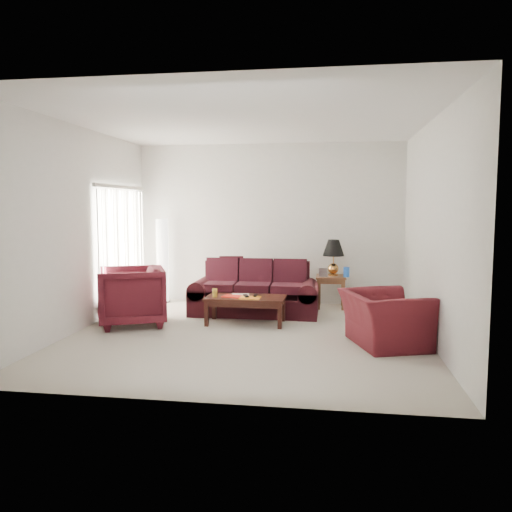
{
  "coord_description": "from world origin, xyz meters",
  "views": [
    {
      "loc": [
        1.15,
        -6.88,
        1.83
      ],
      "look_at": [
        0.0,
        0.85,
        1.05
      ],
      "focal_mm": 35.0,
      "sensor_mm": 36.0,
      "label": 1
    }
  ],
  "objects_px": {
    "armchair_right": "(384,319)",
    "end_table": "(331,292)",
    "sofa": "(254,289)",
    "floor_lamp": "(162,260)",
    "armchair_left": "(131,296)",
    "coffee_table": "(246,310)"
  },
  "relations": [
    {
      "from": "coffee_table",
      "to": "sofa",
      "type": "bearing_deg",
      "value": 88.81
    },
    {
      "from": "sofa",
      "to": "coffee_table",
      "type": "relative_size",
      "value": 1.75
    },
    {
      "from": "end_table",
      "to": "coffee_table",
      "type": "relative_size",
      "value": 0.47
    },
    {
      "from": "end_table",
      "to": "armchair_right",
      "type": "relative_size",
      "value": 0.53
    },
    {
      "from": "sofa",
      "to": "end_table",
      "type": "distance_m",
      "value": 1.51
    },
    {
      "from": "end_table",
      "to": "armchair_left",
      "type": "height_order",
      "value": "armchair_left"
    },
    {
      "from": "end_table",
      "to": "armchair_left",
      "type": "xyz_separation_m",
      "value": [
        -3.05,
        -1.81,
        0.16
      ]
    },
    {
      "from": "sofa",
      "to": "armchair_right",
      "type": "distance_m",
      "value": 2.57
    },
    {
      "from": "floor_lamp",
      "to": "coffee_table",
      "type": "bearing_deg",
      "value": -39.25
    },
    {
      "from": "sofa",
      "to": "armchair_right",
      "type": "height_order",
      "value": "sofa"
    },
    {
      "from": "end_table",
      "to": "sofa",
      "type": "bearing_deg",
      "value": -149.05
    },
    {
      "from": "floor_lamp",
      "to": "armchair_left",
      "type": "distance_m",
      "value": 1.9
    },
    {
      "from": "armchair_right",
      "to": "armchair_left",
      "type": "bearing_deg",
      "value": 62.53
    },
    {
      "from": "armchair_right",
      "to": "end_table",
      "type": "bearing_deg",
      "value": -2.35
    },
    {
      "from": "sofa",
      "to": "floor_lamp",
      "type": "distance_m",
      "value": 2.1
    },
    {
      "from": "floor_lamp",
      "to": "coffee_table",
      "type": "height_order",
      "value": "floor_lamp"
    },
    {
      "from": "end_table",
      "to": "armchair_right",
      "type": "bearing_deg",
      "value": -73.9
    },
    {
      "from": "end_table",
      "to": "armchair_right",
      "type": "distance_m",
      "value": 2.5
    },
    {
      "from": "coffee_table",
      "to": "armchair_right",
      "type": "bearing_deg",
      "value": -23.38
    },
    {
      "from": "armchair_right",
      "to": "coffee_table",
      "type": "distance_m",
      "value": 2.22
    },
    {
      "from": "floor_lamp",
      "to": "armchair_left",
      "type": "height_order",
      "value": "floor_lamp"
    },
    {
      "from": "armchair_right",
      "to": "coffee_table",
      "type": "xyz_separation_m",
      "value": [
        -2.01,
        0.93,
        -0.14
      ]
    }
  ]
}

